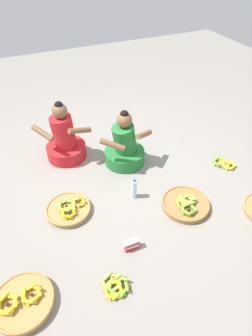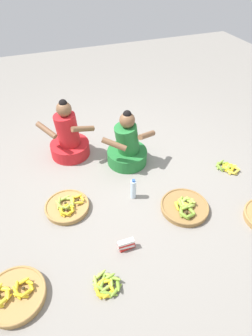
{
  "view_description": "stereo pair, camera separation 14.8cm",
  "coord_description": "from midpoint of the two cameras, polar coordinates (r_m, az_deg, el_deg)",
  "views": [
    {
      "loc": [
        -0.95,
        -2.35,
        2.4
      ],
      "look_at": [
        0.0,
        -0.2,
        0.35
      ],
      "focal_mm": 30.04,
      "sensor_mm": 36.0,
      "label": 1
    },
    {
      "loc": [
        -0.81,
        -2.41,
        2.4
      ],
      "look_at": [
        0.0,
        -0.2,
        0.35
      ],
      "focal_mm": 30.04,
      "sensor_mm": 36.0,
      "label": 2
    }
  ],
  "objects": [
    {
      "name": "vendor_woman_front",
      "position": [
        3.6,
        -1.46,
        4.26
      ],
      "size": [
        0.73,
        0.52,
        0.77
      ],
      "color": "#237233",
      "rests_on": "ground"
    },
    {
      "name": "loose_bananas_front_center",
      "position": [
        3.87,
        18.28,
        0.84
      ],
      "size": [
        0.28,
        0.31,
        0.09
      ],
      "color": "olive",
      "rests_on": "ground"
    },
    {
      "name": "banana_basket_mid_left",
      "position": [
        3.18,
        -12.91,
        -8.17
      ],
      "size": [
        0.49,
        0.49,
        0.13
      ],
      "color": "#A87F47",
      "rests_on": "ground"
    },
    {
      "name": "banana_basket_near_bicycle",
      "position": [
        2.72,
        -21.83,
        -23.95
      ],
      "size": [
        0.52,
        0.52,
        0.15
      ],
      "color": "#A87F47",
      "rests_on": "ground"
    },
    {
      "name": "vendor_woman_behind",
      "position": [
        3.78,
        -13.43,
        5.46
      ],
      "size": [
        0.71,
        0.52,
        0.82
      ],
      "color": "red",
      "rests_on": "ground"
    },
    {
      "name": "loose_bananas_back_center",
      "position": [
        2.64,
        -4.0,
        -22.86
      ],
      "size": [
        0.27,
        0.28,
        0.09
      ],
      "color": "#9EB747",
      "rests_on": "ground"
    },
    {
      "name": "banana_basket_front_left",
      "position": [
        3.2,
        10.73,
        -7.21
      ],
      "size": [
        0.53,
        0.53,
        0.13
      ],
      "color": "olive",
      "rests_on": "ground"
    },
    {
      "name": "packet_carton_stack",
      "position": [
        2.81,
        -0.46,
        -15.3
      ],
      "size": [
        0.17,
        0.06,
        0.12
      ],
      "color": "red",
      "rests_on": "ground"
    },
    {
      "name": "ground_plane",
      "position": [
        3.49,
        -2.54,
        -2.39
      ],
      "size": [
        10.0,
        10.0,
        0.0
      ],
      "primitive_type": "plane",
      "color": "gray"
    },
    {
      "name": "water_bottle",
      "position": [
        3.19,
        0.29,
        -4.27
      ],
      "size": [
        0.06,
        0.06,
        0.27
      ],
      "color": "silver",
      "rests_on": "ground"
    }
  ]
}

